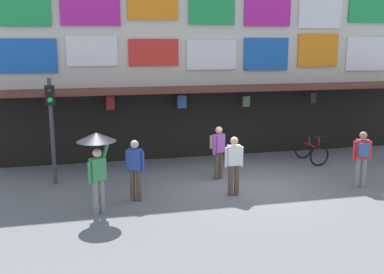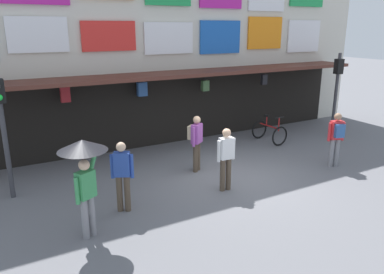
# 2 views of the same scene
# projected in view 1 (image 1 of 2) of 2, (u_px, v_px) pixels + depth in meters

# --- Properties ---
(ground_plane) EXTENTS (80.00, 80.00, 0.00)m
(ground_plane) POSITION_uv_depth(u_px,v_px,m) (247.00, 188.00, 13.45)
(ground_plane) COLOR slate
(shopfront) EXTENTS (18.00, 2.60, 8.00)m
(shopfront) POSITION_uv_depth(u_px,v_px,m) (207.00, 49.00, 16.98)
(shopfront) COLOR beige
(shopfront) RESTS_ON ground
(traffic_light_near) EXTENTS (0.29, 0.33, 3.20)m
(traffic_light_near) POSITION_uv_depth(u_px,v_px,m) (51.00, 114.00, 13.38)
(traffic_light_near) COLOR #38383D
(traffic_light_near) RESTS_ON ground
(bicycle_parked) EXTENTS (0.77, 1.19, 1.05)m
(bicycle_parked) POSITION_uv_depth(u_px,v_px,m) (311.00, 151.00, 16.22)
(bicycle_parked) COLOR black
(bicycle_parked) RESTS_ON ground
(pedestrian_in_blue) EXTENTS (0.53, 0.23, 1.68)m
(pedestrian_in_blue) POSITION_uv_depth(u_px,v_px,m) (234.00, 163.00, 12.60)
(pedestrian_in_blue) COLOR brown
(pedestrian_in_blue) RESTS_ON ground
(pedestrian_in_yellow) EXTENTS (0.51, 0.44, 1.68)m
(pedestrian_in_yellow) POSITION_uv_depth(u_px,v_px,m) (362.00, 155.00, 13.28)
(pedestrian_in_yellow) COLOR gray
(pedestrian_in_yellow) RESTS_ON ground
(pedestrian_with_umbrella) EXTENTS (0.96, 0.96, 2.08)m
(pedestrian_with_umbrella) POSITION_uv_depth(u_px,v_px,m) (97.00, 150.00, 11.09)
(pedestrian_with_umbrella) COLOR gray
(pedestrian_with_umbrella) RESTS_ON ground
(pedestrian_in_black) EXTENTS (0.48, 0.36, 1.68)m
(pedestrian_in_black) POSITION_uv_depth(u_px,v_px,m) (135.00, 167.00, 12.17)
(pedestrian_in_black) COLOR brown
(pedestrian_in_black) RESTS_ON ground
(pedestrian_in_green) EXTENTS (0.48, 0.47, 1.68)m
(pedestrian_in_green) POSITION_uv_depth(u_px,v_px,m) (218.00, 149.00, 14.09)
(pedestrian_in_green) COLOR brown
(pedestrian_in_green) RESTS_ON ground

